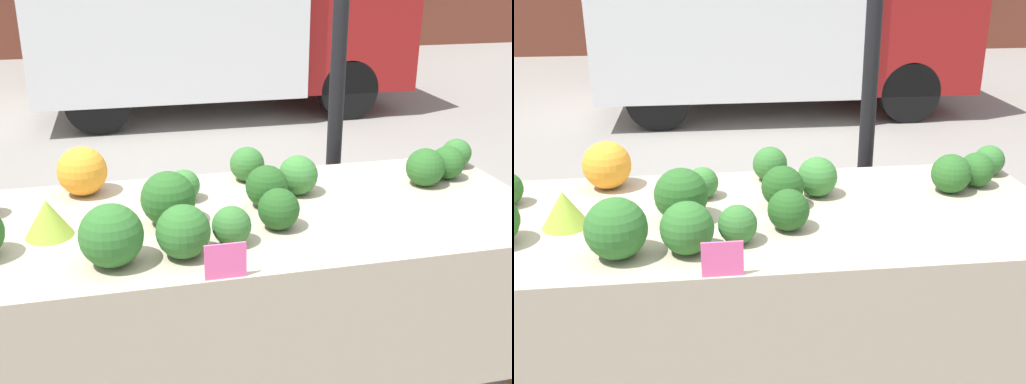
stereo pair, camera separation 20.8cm
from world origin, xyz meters
The scene contains 18 objects.
tent_pole centered at (0.52, 0.64, 1.28)m, with size 0.07×0.07×2.55m.
parked_truck centered at (0.60, 5.29, 1.18)m, with size 4.16×2.17×2.24m.
market_table centered at (0.00, -0.07, 0.79)m, with size 2.07×0.88×0.89m.
orange_cauliflower centered at (-0.60, 0.32, 0.99)m, with size 0.19×0.19×0.19m.
romanesco_head centered at (-0.69, -0.03, 0.96)m, with size 0.16×0.16×0.12m.
broccoli_head_0 centered at (-0.13, -0.22, 0.96)m, with size 0.13×0.13×0.13m.
broccoli_head_1 centered at (0.05, 0.05, 0.97)m, with size 0.15×0.15×0.15m.
broccoli_head_2 centered at (0.20, 0.14, 0.97)m, with size 0.15×0.15×0.15m.
broccoli_head_3 centered at (0.71, 0.12, 0.97)m, with size 0.15×0.15×0.15m.
broccoli_head_4 centered at (-0.23, 0.18, 0.95)m, with size 0.12×0.12×0.12m.
broccoli_head_5 centered at (0.04, 0.33, 0.96)m, with size 0.14×0.14×0.14m.
broccoli_head_6 centered at (-0.31, -0.02, 0.99)m, with size 0.18×0.18×0.18m.
broccoli_head_7 centered at (-0.28, -0.27, 0.98)m, with size 0.17×0.17×0.17m.
broccoli_head_8 centered at (-0.49, -0.27, 0.99)m, with size 0.19×0.19×0.19m.
broccoli_head_10 centered at (0.04, -0.14, 0.96)m, with size 0.14×0.14×0.14m.
broccoli_head_11 centered at (0.83, 0.17, 0.96)m, with size 0.14×0.14×0.14m.
broccoli_head_12 centered at (0.95, 0.29, 0.96)m, with size 0.12×0.12×0.12m.
price_sign centered at (-0.19, -0.43, 0.95)m, with size 0.12×0.01×0.11m.
Camera 2 is at (-0.23, -1.93, 1.75)m, focal length 42.00 mm.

